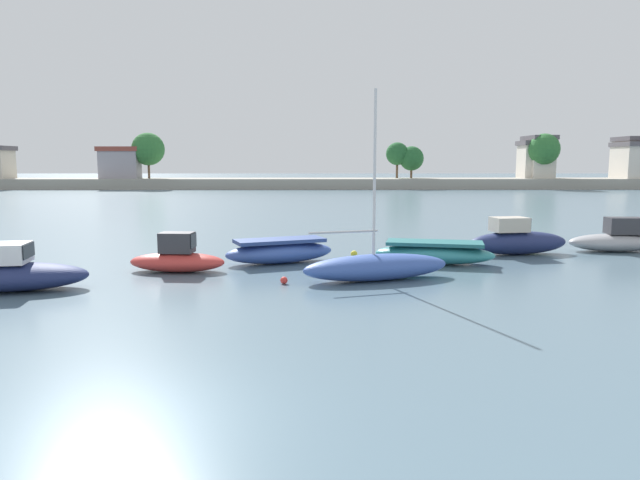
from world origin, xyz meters
TOP-DOWN VIEW (x-y plane):
  - ground_plane at (0.00, 0.00)m, footprint 400.00×400.00m
  - moored_boat_1 at (-7.11, 9.75)m, footprint 5.19×2.67m
  - moored_boat_2 at (-2.33, 13.03)m, footprint 3.77×1.73m
  - moored_boat_3 at (1.49, 14.92)m, footprint 4.88×3.18m
  - moored_boat_4 at (5.13, 11.34)m, footprint 5.67×3.05m
  - moored_boat_5 at (7.88, 14.65)m, footprint 5.12×2.71m
  - moored_boat_6 at (12.12, 17.03)m, footprint 4.86×2.14m
  - moored_boat_7 at (17.14, 17.86)m, footprint 4.35×1.76m
  - mooring_buoy_0 at (1.86, 10.71)m, footprint 0.26×0.26m
  - mooring_buoy_2 at (4.68, 16.34)m, footprint 0.30×0.30m
  - mooring_buoy_3 at (-6.49, 12.25)m, footprint 0.30×0.30m
  - distant_shoreline at (5.32, 82.81)m, footprint 136.04×8.33m

SIDE VIEW (x-z plane):
  - ground_plane at x=0.00m, z-range 0.00..0.00m
  - mooring_buoy_0 at x=1.86m, z-range 0.00..0.26m
  - mooring_buoy_2 at x=4.68m, z-range 0.00..0.30m
  - mooring_buoy_3 at x=-6.49m, z-range 0.00..0.30m
  - moored_boat_5 at x=7.88m, z-range -0.02..0.91m
  - moored_boat_3 at x=1.49m, z-range -0.02..0.99m
  - moored_boat_4 at x=5.13m, z-range -2.84..3.83m
  - moored_boat_2 at x=-2.33m, z-range -0.26..1.26m
  - moored_boat_7 at x=17.14m, z-range -0.24..1.36m
  - moored_boat_1 at x=-7.11m, z-range -0.20..1.37m
  - moored_boat_6 at x=12.12m, z-range -0.21..1.50m
  - distant_shoreline at x=5.32m, z-range -2.00..6.66m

